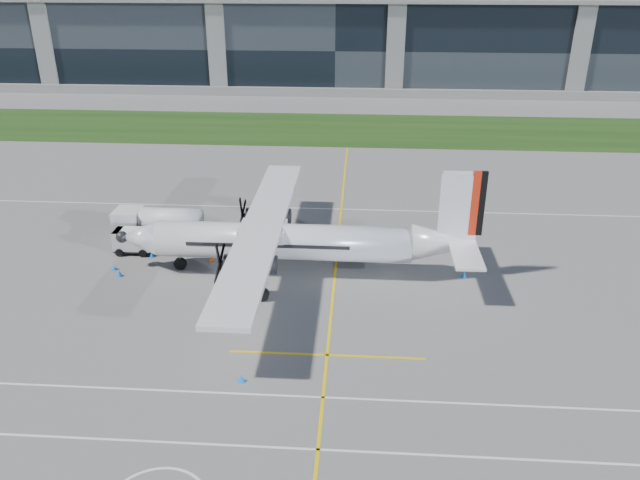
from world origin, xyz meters
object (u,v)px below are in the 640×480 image
at_px(safety_cone_nose_stbd, 152,254).
at_px(safety_cone_portwing, 241,378).
at_px(safety_cone_nose_port, 120,273).
at_px(turboprop_aircraft, 296,222).
at_px(baggage_tug, 134,241).
at_px(safety_cone_tail, 464,274).
at_px(ground_crew_person, 211,251).
at_px(fuel_tanker_truck, 153,224).
at_px(safety_cone_fwd, 114,267).

xyz_separation_m(safety_cone_nose_stbd, safety_cone_portwing, (10.15, -15.54, 0.00)).
relative_size(safety_cone_nose_stbd, safety_cone_nose_port, 1.00).
bearing_deg(safety_cone_portwing, turboprop_aircraft, 82.31).
relative_size(baggage_tug, safety_cone_nose_port, 6.43).
bearing_deg(safety_cone_nose_stbd, turboprop_aircraft, -9.43).
bearing_deg(baggage_tug, safety_cone_tail, -5.83).
distance_m(ground_crew_person, safety_cone_nose_stbd, 5.11).
xyz_separation_m(safety_cone_tail, safety_cone_nose_stbd, (-24.68, 1.88, 0.00)).
distance_m(fuel_tanker_truck, safety_cone_nose_port, 6.76).
distance_m(ground_crew_person, safety_cone_fwd, 7.51).
relative_size(fuel_tanker_truck, baggage_tug, 2.44).
xyz_separation_m(fuel_tanker_truck, safety_cone_nose_port, (-0.60, -6.62, -1.22)).
height_order(safety_cone_tail, safety_cone_portwing, same).
distance_m(safety_cone_portwing, safety_cone_fwd, 18.05).
height_order(fuel_tanker_truck, safety_cone_nose_stbd, fuel_tanker_truck).
relative_size(fuel_tanker_truck, safety_cone_nose_port, 15.69).
height_order(baggage_tug, safety_cone_nose_stbd, baggage_tug).
xyz_separation_m(safety_cone_tail, safety_cone_portwing, (-14.53, -13.66, 0.00)).
height_order(safety_cone_tail, safety_cone_fwd, same).
bearing_deg(safety_cone_portwing, baggage_tug, 125.92).
xyz_separation_m(baggage_tug, safety_cone_tail, (26.38, -2.69, -0.71)).
bearing_deg(safety_cone_tail, safety_cone_nose_port, -176.60).
relative_size(turboprop_aircraft, safety_cone_fwd, 56.51).
distance_m(turboprop_aircraft, fuel_tanker_truck, 14.08).
distance_m(fuel_tanker_truck, baggage_tug, 2.58).
bearing_deg(safety_cone_nose_port, safety_cone_nose_stbd, 67.49).
height_order(fuel_tanker_truck, safety_cone_fwd, fuel_tanker_truck).
distance_m(baggage_tug, safety_cone_nose_port, 4.31).
xyz_separation_m(turboprop_aircraft, safety_cone_nose_stbd, (-11.98, 1.99, -3.99)).
relative_size(baggage_tug, safety_cone_portwing, 6.43).
xyz_separation_m(ground_crew_person, safety_cone_nose_stbd, (-5.03, 0.56, -0.67)).
xyz_separation_m(safety_cone_nose_port, safety_cone_portwing, (11.57, -12.12, 0.00)).
bearing_deg(ground_crew_person, baggage_tug, 87.50).
bearing_deg(baggage_tug, safety_cone_nose_stbd, -25.59).
bearing_deg(safety_cone_nose_port, safety_cone_portwing, -46.32).
distance_m(baggage_tug, safety_cone_nose_stbd, 2.02).
bearing_deg(safety_cone_nose_port, baggage_tug, 93.79).
relative_size(fuel_tanker_truck, ground_crew_person, 4.27).
distance_m(baggage_tug, safety_cone_fwd, 3.32).
relative_size(baggage_tug, ground_crew_person, 1.75).
relative_size(safety_cone_nose_stbd, safety_cone_portwing, 1.00).
height_order(ground_crew_person, safety_cone_fwd, ground_crew_person).
distance_m(baggage_tug, ground_crew_person, 6.87).
relative_size(turboprop_aircraft, baggage_tug, 8.79).
distance_m(turboprop_aircraft, safety_cone_tail, 13.32).
height_order(safety_cone_tail, safety_cone_nose_port, same).
height_order(turboprop_aircraft, safety_cone_fwd, turboprop_aircraft).
height_order(ground_crew_person, safety_cone_portwing, ground_crew_person).
xyz_separation_m(ground_crew_person, safety_cone_nose_port, (-6.45, -2.87, -0.67)).
height_order(safety_cone_portwing, safety_cone_fwd, same).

